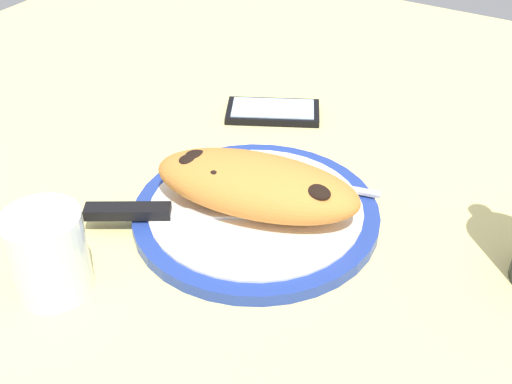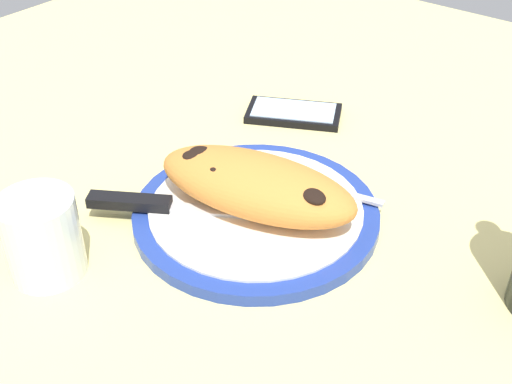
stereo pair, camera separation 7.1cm
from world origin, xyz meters
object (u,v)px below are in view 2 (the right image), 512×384
(calzone, at_px, (259,186))
(fork, at_px, (300,182))
(water_glass, at_px, (43,242))
(knife, at_px, (156,204))
(plate, at_px, (256,213))
(smartphone, at_px, (294,113))

(calzone, xyz_separation_m, fork, (-0.01, -0.07, -0.03))
(water_glass, bearing_deg, calzone, -120.66)
(knife, bearing_deg, plate, -140.72)
(plate, bearing_deg, smartphone, -64.63)
(plate, xyz_separation_m, calzone, (-0.00, -0.00, 0.04))
(plate, distance_m, knife, 0.11)
(smartphone, bearing_deg, knife, 93.44)
(calzone, xyz_separation_m, knife, (0.09, 0.07, -0.02))
(smartphone, bearing_deg, fork, 127.55)
(calzone, relative_size, fork, 1.46)
(knife, relative_size, smartphone, 1.35)
(fork, height_order, smartphone, fork)
(knife, bearing_deg, fork, -125.40)
(plate, relative_size, water_glass, 3.10)
(fork, bearing_deg, smartphone, -52.45)
(plate, xyz_separation_m, smartphone, (0.10, -0.22, -0.00))
(calzone, relative_size, knife, 1.24)
(calzone, height_order, fork, calzone)
(knife, xyz_separation_m, water_glass, (0.03, 0.12, 0.02))
(knife, bearing_deg, smartphone, -86.56)
(knife, bearing_deg, calzone, -141.84)
(smartphone, distance_m, water_glass, 0.41)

